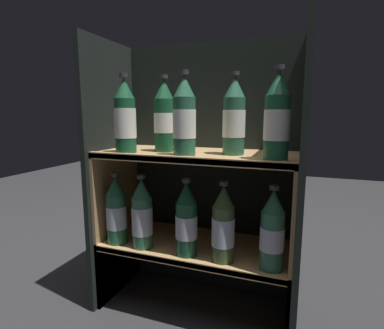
{
  "coord_description": "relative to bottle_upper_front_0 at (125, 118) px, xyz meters",
  "views": [
    {
      "loc": [
        0.36,
        -0.87,
        0.76
      ],
      "look_at": [
        0.0,
        0.11,
        0.58
      ],
      "focal_mm": 28.0,
      "sensor_mm": 36.0,
      "label": 1
    }
  ],
  "objects": [
    {
      "name": "fridge_back_wall",
      "position": [
        0.23,
        0.27,
        -0.22
      ],
      "size": [
        0.75,
        0.02,
        1.04
      ],
      "primitive_type": "cube",
      "color": "black",
      "rests_on": "ground_plane"
    },
    {
      "name": "fridge_side_right",
      "position": [
        0.6,
        0.1,
        -0.22
      ],
      "size": [
        0.02,
        0.35,
        1.04
      ],
      "primitive_type": "cube",
      "color": "black",
      "rests_on": "ground_plane"
    },
    {
      "name": "bottle_upper_back_1",
      "position": [
        0.37,
        0.08,
        0.0
      ],
      "size": [
        0.08,
        0.08,
        0.28
      ],
      "color": "#285B42",
      "rests_on": "shelf_upper"
    },
    {
      "name": "fridge_side_left",
      "position": [
        -0.14,
        0.1,
        -0.22
      ],
      "size": [
        0.02,
        0.35,
        1.04
      ],
      "primitive_type": "cube",
      "color": "black",
      "rests_on": "ground_plane"
    },
    {
      "name": "bottle_lower_front_0",
      "position": [
        -0.05,
        0.0,
        -0.35
      ],
      "size": [
        0.08,
        0.08,
        0.28
      ],
      "color": "#1E5638",
      "rests_on": "shelf_lower"
    },
    {
      "name": "shelf_lower",
      "position": [
        0.23,
        0.09,
        -0.52
      ],
      "size": [
        0.71,
        0.31,
        0.27
      ],
      "color": "tan",
      "rests_on": "ground_plane"
    },
    {
      "name": "bottle_lower_front_3",
      "position": [
        0.36,
        0.0,
        -0.35
      ],
      "size": [
        0.08,
        0.08,
        0.28
      ],
      "color": "#384C28",
      "rests_on": "shelf_lower"
    },
    {
      "name": "bottle_lower_front_2",
      "position": [
        0.23,
        0.0,
        -0.35
      ],
      "size": [
        0.08,
        0.08,
        0.28
      ],
      "color": "#144228",
      "rests_on": "shelf_lower"
    },
    {
      "name": "bottle_upper_front_0",
      "position": [
        0.0,
        0.0,
        0.0
      ],
      "size": [
        0.08,
        0.08,
        0.28
      ],
      "color": "#194C2D",
      "rests_on": "shelf_upper"
    },
    {
      "name": "shelf_upper",
      "position": [
        0.23,
        0.1,
        -0.29
      ],
      "size": [
        0.71,
        0.31,
        0.62
      ],
      "color": "tan",
      "rests_on": "ground_plane"
    },
    {
      "name": "bottle_lower_front_1",
      "position": [
        0.06,
        -0.0,
        -0.35
      ],
      "size": [
        0.08,
        0.08,
        0.28
      ],
      "color": "#285B42",
      "rests_on": "shelf_lower"
    },
    {
      "name": "bottle_lower_front_4",
      "position": [
        0.52,
        0.0,
        -0.35
      ],
      "size": [
        0.08,
        0.08,
        0.28
      ],
      "color": "#285B42",
      "rests_on": "shelf_lower"
    },
    {
      "name": "bottle_upper_front_2",
      "position": [
        0.52,
        0.0,
        0.0
      ],
      "size": [
        0.08,
        0.08,
        0.28
      ],
      "color": "#1E5638",
      "rests_on": "shelf_upper"
    },
    {
      "name": "bottle_upper_front_1",
      "position": [
        0.23,
        -0.0,
        0.0
      ],
      "size": [
        0.08,
        0.08,
        0.28
      ],
      "color": "#285B42",
      "rests_on": "shelf_upper"
    },
    {
      "name": "bottle_upper_back_0",
      "position": [
        0.11,
        0.08,
        0.0
      ],
      "size": [
        0.08,
        0.08,
        0.28
      ],
      "color": "#194C2D",
      "rests_on": "shelf_upper"
    }
  ]
}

